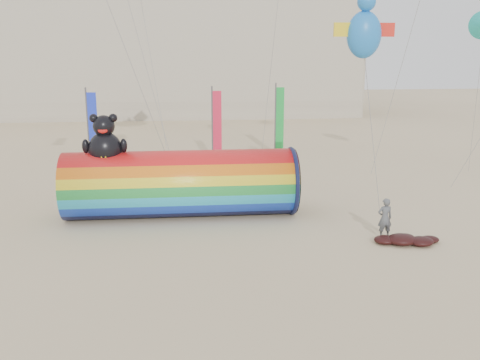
{
  "coord_description": "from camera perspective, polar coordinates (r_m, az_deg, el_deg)",
  "views": [
    {
      "loc": [
        -1.61,
        -18.95,
        7.46
      ],
      "look_at": [
        0.5,
        1.5,
        2.4
      ],
      "focal_mm": 40.0,
      "sensor_mm": 36.0,
      "label": 1
    }
  ],
  "objects": [
    {
      "name": "windsock_assembly",
      "position": [
        24.36,
        -6.34,
        -0.2
      ],
      "size": [
        10.4,
        3.17,
        4.8
      ],
      "color": "red",
      "rests_on": "ground"
    },
    {
      "name": "kite_handler",
      "position": [
        22.32,
        15.19,
        -3.95
      ],
      "size": [
        0.63,
        0.43,
        1.66
      ],
      "primitive_type": "imported",
      "rotation": [
        0.0,
        0.0,
        3.21
      ],
      "color": "#505357",
      "rests_on": "ground"
    },
    {
      "name": "hotel_building",
      "position": [
        65.79,
        -15.58,
        15.82
      ],
      "size": [
        60.4,
        15.4,
        20.6
      ],
      "color": "#B7AD99",
      "rests_on": "ground"
    },
    {
      "name": "festival_banners",
      "position": [
        34.87,
        -4.38,
        5.83
      ],
      "size": [
        12.81,
        3.26,
        5.2
      ],
      "color": "#59595E",
      "rests_on": "ground"
    },
    {
      "name": "fabric_bundle",
      "position": [
        22.08,
        17.31,
        -6.1
      ],
      "size": [
        2.62,
        1.35,
        0.41
      ],
      "color": "#390C0A",
      "rests_on": "ground"
    },
    {
      "name": "ground",
      "position": [
        20.43,
        -0.97,
        -7.59
      ],
      "size": [
        160.0,
        160.0,
        0.0
      ],
      "primitive_type": "plane",
      "color": "#CCB58C",
      "rests_on": "ground"
    }
  ]
}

